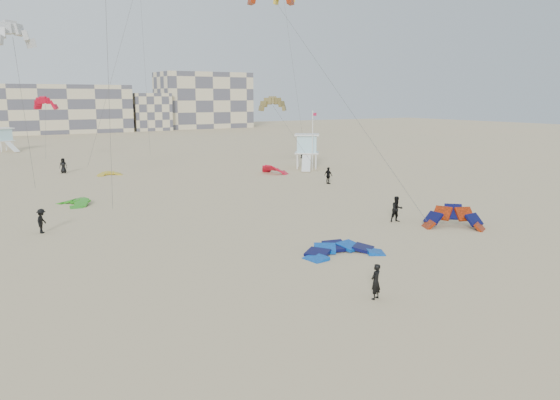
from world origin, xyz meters
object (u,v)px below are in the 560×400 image
kite_ground_orange (453,228)px  kite_ground_blue (342,254)px  kitesurfer_main (376,282)px  lifeguard_tower_near (307,151)px

kite_ground_orange → kite_ground_blue: bearing=-130.5°
kite_ground_blue → kite_ground_orange: bearing=17.3°
kite_ground_blue → kitesurfer_main: kitesurfer_main is taller
kite_ground_blue → kitesurfer_main: (-3.14, -6.47, 0.82)m
kitesurfer_main → lifeguard_tower_near: 46.21m
lifeguard_tower_near → kite_ground_orange: bearing=-71.0°
kite_ground_orange → lifeguard_tower_near: lifeguard_tower_near is taller
kite_ground_blue → lifeguard_tower_near: lifeguard_tower_near is taller
kite_ground_blue → lifeguard_tower_near: (20.10, 33.45, 2.16)m
kite_ground_blue → kitesurfer_main: bearing=-104.8°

